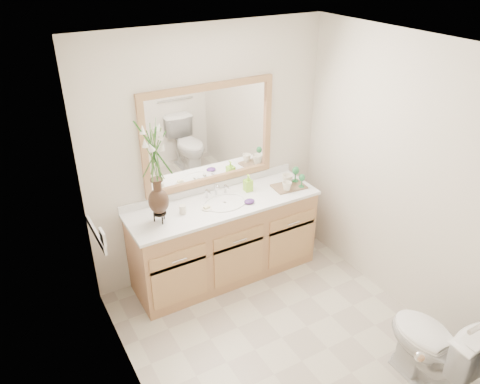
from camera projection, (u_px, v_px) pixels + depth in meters
floor at (282, 338)px, 3.99m from camera, size 2.60×2.60×0.00m
ceiling at (298, 50)px, 2.84m from camera, size 2.40×2.60×0.02m
wall_back at (209, 155)px, 4.41m from camera, size 2.40×0.02×2.40m
wall_front at (433, 332)px, 2.43m from camera, size 2.40×0.02×2.40m
wall_left at (129, 269)px, 2.89m from camera, size 0.02×2.60×2.40m
wall_right at (405, 181)px, 3.94m from camera, size 0.02×2.60×2.40m
vanity at (225, 240)px, 4.57m from camera, size 1.80×0.55×0.80m
counter at (224, 204)px, 4.37m from camera, size 1.84×0.57×0.03m
sink at (225, 208)px, 4.38m from camera, size 0.38×0.34×0.23m
mirror at (209, 136)px, 4.29m from camera, size 1.32×0.04×0.97m
switch_plate at (103, 237)px, 3.58m from camera, size 0.02×0.12×0.12m
door at (383, 380)px, 2.40m from camera, size 0.80×0.03×2.00m
toilet at (434, 347)px, 3.42m from camera, size 0.42×0.75×0.74m
flower_vase at (155, 161)px, 3.79m from camera, size 0.21×0.21×0.86m
tumbler at (183, 209)px, 4.17m from camera, size 0.06×0.06×0.08m
soap_dish at (207, 208)px, 4.25m from camera, size 0.09×0.09×0.03m
soap_bottle at (248, 184)px, 4.53m from camera, size 0.07×0.07×0.15m
purple_dish at (249, 201)px, 4.34m from camera, size 0.11×0.09×0.04m
tray at (289, 187)px, 4.63m from camera, size 0.33×0.24×0.02m
mug_left at (287, 186)px, 4.52m from camera, size 0.12×0.12×0.09m
mug_right at (287, 179)px, 4.63m from camera, size 0.13×0.12×0.11m
goblet_front at (302, 178)px, 4.56m from camera, size 0.06×0.06×0.14m
goblet_back at (296, 171)px, 4.66m from camera, size 0.07×0.07×0.16m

